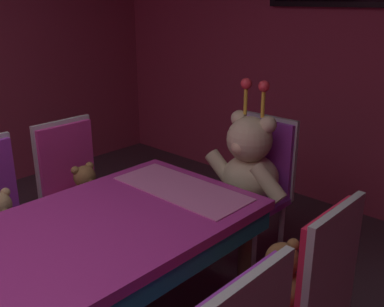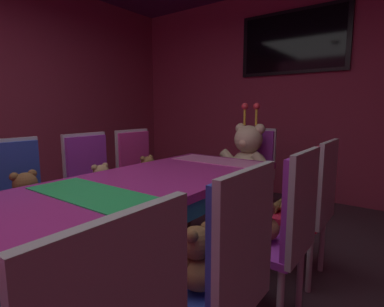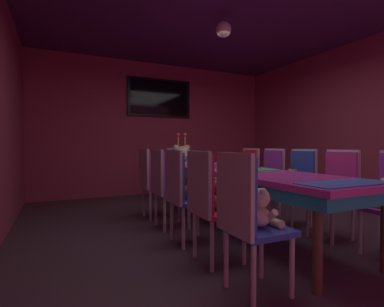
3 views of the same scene
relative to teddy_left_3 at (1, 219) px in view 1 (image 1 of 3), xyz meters
name	(u,v)px [view 1 (image 1 of 3)]	position (x,y,z in m)	size (l,w,h in m)	color
wall_back	(350,40)	(0.69, 2.62, 0.82)	(5.20, 0.12, 2.80)	#99334C
teddy_left_3	(1,219)	(0.00, 0.00, 0.00)	(0.23, 0.30, 0.28)	tan
chair_left_4	(73,180)	(-0.15, 0.55, 0.02)	(0.42, 0.41, 0.98)	#CC338C
teddy_left_4	(86,189)	(-0.01, 0.55, 0.00)	(0.23, 0.30, 0.28)	olive
chair_right_4	(311,289)	(1.54, 0.57, 0.02)	(0.42, 0.41, 0.98)	red
teddy_right_4	(280,277)	(1.40, 0.57, 0.01)	(0.24, 0.31, 0.29)	brown
throne_chair	(261,175)	(0.69, 1.47, 0.02)	(0.41, 0.42, 0.98)	purple
king_teddy_bear	(248,165)	(0.69, 1.30, 0.13)	(0.62, 0.48, 0.79)	beige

